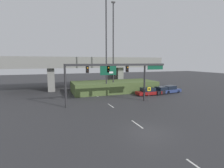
% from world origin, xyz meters
% --- Properties ---
extents(ground_plane, '(160.00, 160.00, 0.00)m').
position_xyz_m(ground_plane, '(0.00, 0.00, 0.00)').
color(ground_plane, '#2D2D30').
extents(lane_markings, '(0.14, 41.93, 0.01)m').
position_xyz_m(lane_markings, '(0.00, 13.97, 0.00)').
color(lane_markings, silver).
rests_on(lane_markings, ground).
extents(signal_gantry, '(15.74, 0.44, 5.93)m').
position_xyz_m(signal_gantry, '(1.14, 11.18, 4.82)').
color(signal_gantry, '#2D2D30').
rests_on(signal_gantry, ground).
extents(speed_limit_sign, '(0.60, 0.11, 2.31)m').
position_xyz_m(speed_limit_sign, '(6.56, 10.57, 1.51)').
color(speed_limit_sign, '#4C4C4C').
rests_on(speed_limit_sign, ground).
extents(highway_light_pole_near, '(0.70, 0.36, 17.99)m').
position_xyz_m(highway_light_pole_near, '(1.84, 17.63, 9.38)').
color(highway_light_pole_near, '#2D2D30').
rests_on(highway_light_pole_near, ground).
extents(highway_light_pole_far, '(0.70, 0.36, 17.38)m').
position_xyz_m(highway_light_pole_far, '(3.81, 19.33, 9.07)').
color(highway_light_pole_far, '#2D2D30').
rests_on(highway_light_pole_far, ground).
extents(overpass_bridge, '(36.41, 9.81, 7.21)m').
position_xyz_m(overpass_bridge, '(0.00, 28.63, 5.09)').
color(overpass_bridge, gray).
rests_on(overpass_bridge, ground).
extents(grass_embankment, '(17.15, 7.37, 2.15)m').
position_xyz_m(grass_embankment, '(4.60, 20.90, 1.07)').
color(grass_embankment, '#4C6033').
rests_on(grass_embankment, ground).
extents(parked_sedan_near_right, '(4.80, 1.87, 1.41)m').
position_xyz_m(parked_sedan_near_right, '(9.26, 15.10, 0.65)').
color(parked_sedan_near_right, maroon).
rests_on(parked_sedan_near_right, ground).
extents(parked_sedan_mid_right, '(4.60, 2.73, 1.42)m').
position_xyz_m(parked_sedan_mid_right, '(12.43, 15.32, 0.66)').
color(parked_sedan_mid_right, black).
rests_on(parked_sedan_mid_right, ground).
extents(parked_sedan_far_right, '(4.61, 2.46, 1.47)m').
position_xyz_m(parked_sedan_far_right, '(14.57, 15.65, 0.68)').
color(parked_sedan_far_right, navy).
rests_on(parked_sedan_far_right, ground).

